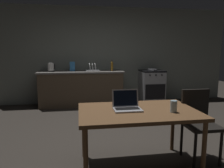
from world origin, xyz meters
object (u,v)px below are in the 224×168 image
at_px(drinking_glass, 174,106).
at_px(cereal_box, 72,66).
at_px(stove_oven, 151,87).
at_px(dining_table, 138,115).
at_px(dish_rack, 93,69).
at_px(laptop, 127,106).
at_px(bottle, 112,66).
at_px(electric_kettle, 51,67).
at_px(chair, 198,119).
at_px(frying_pan, 152,69).

relative_size(drinking_glass, cereal_box, 0.54).
relative_size(stove_oven, dining_table, 0.65).
bearing_deg(dining_table, dish_rack, 95.73).
relative_size(laptop, cereal_box, 1.31).
bearing_deg(stove_oven, dish_rack, 179.91).
relative_size(bottle, cereal_box, 1.17).
relative_size(electric_kettle, bottle, 0.78).
bearing_deg(dish_rack, cereal_box, 177.77).
height_order(chair, dish_rack, dish_rack).
bearing_deg(chair, electric_kettle, 119.77).
bearing_deg(stove_oven, chair, -98.20).
distance_m(electric_kettle, bottle, 1.54).
bearing_deg(laptop, dining_table, -25.79).
bearing_deg(cereal_box, drinking_glass, -70.22).
height_order(frying_pan, dish_rack, dish_rack).
distance_m(stove_oven, drinking_glass, 3.46).
distance_m(stove_oven, cereal_box, 2.20).
relative_size(laptop, dish_rack, 0.94).
xyz_separation_m(chair, cereal_box, (-1.68, 3.07, 0.49)).
bearing_deg(stove_oven, drinking_glass, -105.46).
distance_m(laptop, frying_pan, 3.41).
bearing_deg(dining_table, chair, 7.97).
height_order(electric_kettle, frying_pan, electric_kettle).
xyz_separation_m(frying_pan, cereal_box, (-2.12, 0.05, 0.10)).
bearing_deg(frying_pan, cereal_box, 178.71).
relative_size(dining_table, bottle, 4.78).
bearing_deg(stove_oven, laptop, -114.30).
xyz_separation_m(stove_oven, electric_kettle, (-2.65, 0.00, 0.56)).
bearing_deg(cereal_box, dish_rack, -2.23).
bearing_deg(bottle, frying_pan, 1.16).
height_order(dining_table, cereal_box, cereal_box).
xyz_separation_m(electric_kettle, bottle, (1.54, -0.05, 0.03)).
distance_m(chair, laptop, 1.01).
bearing_deg(stove_oven, cereal_box, 179.39).
relative_size(frying_pan, drinking_glass, 3.36).
bearing_deg(electric_kettle, dining_table, -66.80).
distance_m(dining_table, dish_rack, 3.20).
xyz_separation_m(bottle, drinking_glass, (0.19, -3.27, -0.24)).
relative_size(dining_table, chair, 1.51).
height_order(stove_oven, dish_rack, dish_rack).
distance_m(dining_table, laptop, 0.17).
bearing_deg(drinking_glass, frying_pan, 74.45).
height_order(stove_oven, cereal_box, cereal_box).
relative_size(chair, dish_rack, 2.67).
bearing_deg(electric_kettle, dish_rack, 0.00).
bearing_deg(dish_rack, laptop, -86.45).
height_order(chair, frying_pan, frying_pan).
relative_size(stove_oven, cereal_box, 3.66).
relative_size(bottle, dish_rack, 0.84).
relative_size(chair, laptop, 2.83).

